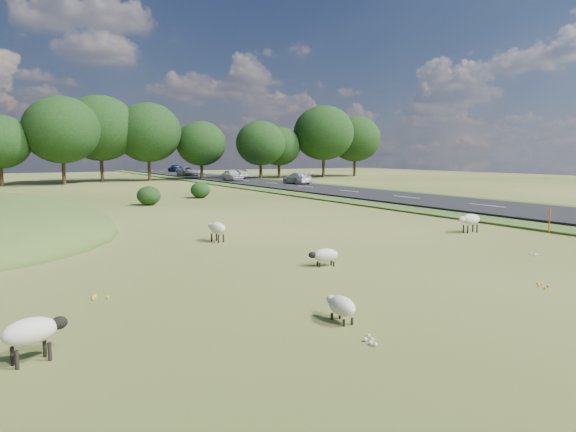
{
  "coord_description": "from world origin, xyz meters",
  "views": [
    {
      "loc": [
        -9.19,
        -15.79,
        3.74
      ],
      "look_at": [
        2.0,
        4.0,
        1.0
      ],
      "focal_mm": 32.0,
      "sensor_mm": 36.0,
      "label": 1
    }
  ],
  "objects_px": {
    "car_3": "(175,168)",
    "car_5": "(232,175)",
    "sheep_1": "(32,331)",
    "sheep_4": "(217,228)",
    "sheep_0": "(325,255)",
    "sheep_2": "(470,220)",
    "car_4": "(188,171)",
    "marker_post": "(549,221)",
    "sheep_3": "(341,306)",
    "car_0": "(240,174)",
    "car_2": "(297,178)"
  },
  "relations": [
    {
      "from": "car_4",
      "to": "car_2",
      "type": "bearing_deg",
      "value": -82.55
    },
    {
      "from": "car_3",
      "to": "car_4",
      "type": "height_order",
      "value": "car_4"
    },
    {
      "from": "marker_post",
      "to": "sheep_3",
      "type": "xyz_separation_m",
      "value": [
        -16.18,
        -5.78,
        -0.23
      ]
    },
    {
      "from": "sheep_1",
      "to": "sheep_4",
      "type": "height_order",
      "value": "sheep_4"
    },
    {
      "from": "car_5",
      "to": "car_2",
      "type": "bearing_deg",
      "value": -70.35
    },
    {
      "from": "marker_post",
      "to": "car_5",
      "type": "bearing_deg",
      "value": 84.6
    },
    {
      "from": "car_3",
      "to": "sheep_0",
      "type": "bearing_deg",
      "value": 75.96
    },
    {
      "from": "car_2",
      "to": "car_4",
      "type": "relative_size",
      "value": 0.89
    },
    {
      "from": "car_5",
      "to": "sheep_0",
      "type": "bearing_deg",
      "value": -109.95
    },
    {
      "from": "car_5",
      "to": "sheep_4",
      "type": "bearing_deg",
      "value": -114.12
    },
    {
      "from": "sheep_3",
      "to": "sheep_4",
      "type": "xyz_separation_m",
      "value": [
        1.54,
        11.35,
        0.22
      ]
    },
    {
      "from": "sheep_3",
      "to": "car_5",
      "type": "xyz_separation_m",
      "value": [
        20.77,
        54.31,
        0.62
      ]
    },
    {
      "from": "sheep_3",
      "to": "sheep_4",
      "type": "bearing_deg",
      "value": -5.1
    },
    {
      "from": "car_0",
      "to": "car_5",
      "type": "distance_m",
      "value": 7.16
    },
    {
      "from": "sheep_1",
      "to": "car_3",
      "type": "relative_size",
      "value": 0.25
    },
    {
      "from": "sheep_1",
      "to": "car_4",
      "type": "distance_m",
      "value": 76.7
    },
    {
      "from": "sheep_2",
      "to": "car_4",
      "type": "xyz_separation_m",
      "value": [
        7.72,
        64.93,
        0.33
      ]
    },
    {
      "from": "marker_post",
      "to": "car_0",
      "type": "bearing_deg",
      "value": 81.26
    },
    {
      "from": "sheep_1",
      "to": "car_2",
      "type": "bearing_deg",
      "value": 38.7
    },
    {
      "from": "sheep_1",
      "to": "car_5",
      "type": "relative_size",
      "value": 0.28
    },
    {
      "from": "marker_post",
      "to": "sheep_3",
      "type": "bearing_deg",
      "value": -160.33
    },
    {
      "from": "car_2",
      "to": "car_4",
      "type": "height_order",
      "value": "car_4"
    },
    {
      "from": "car_3",
      "to": "car_0",
      "type": "bearing_deg",
      "value": 90.0
    },
    {
      "from": "car_3",
      "to": "car_5",
      "type": "bearing_deg",
      "value": 84.21
    },
    {
      "from": "sheep_2",
      "to": "car_4",
      "type": "bearing_deg",
      "value": -93.81
    },
    {
      "from": "sheep_2",
      "to": "car_4",
      "type": "distance_m",
      "value": 65.39
    },
    {
      "from": "marker_post",
      "to": "car_4",
      "type": "relative_size",
      "value": 0.23
    },
    {
      "from": "car_3",
      "to": "car_5",
      "type": "distance_m",
      "value": 37.67
    },
    {
      "from": "marker_post",
      "to": "sheep_2",
      "type": "height_order",
      "value": "marker_post"
    },
    {
      "from": "marker_post",
      "to": "sheep_4",
      "type": "distance_m",
      "value": 15.66
    },
    {
      "from": "sheep_3",
      "to": "car_0",
      "type": "height_order",
      "value": "car_0"
    },
    {
      "from": "car_2",
      "to": "car_4",
      "type": "xyz_separation_m",
      "value": [
        -3.8,
        29.04,
        0.05
      ]
    },
    {
      "from": "sheep_3",
      "to": "car_0",
      "type": "distance_m",
      "value": 65.18
    },
    {
      "from": "car_0",
      "to": "car_4",
      "type": "xyz_separation_m",
      "value": [
        -3.8,
        12.34,
        0.11
      ]
    },
    {
      "from": "sheep_2",
      "to": "car_3",
      "type": "height_order",
      "value": "car_3"
    },
    {
      "from": "sheep_1",
      "to": "car_0",
      "type": "distance_m",
      "value": 66.95
    },
    {
      "from": "sheep_0",
      "to": "sheep_2",
      "type": "bearing_deg",
      "value": -151.69
    },
    {
      "from": "sheep_3",
      "to": "car_3",
      "type": "height_order",
      "value": "car_3"
    },
    {
      "from": "sheep_0",
      "to": "sheep_2",
      "type": "height_order",
      "value": "sheep_2"
    },
    {
      "from": "sheep_1",
      "to": "car_2",
      "type": "distance_m",
      "value": 52.67
    },
    {
      "from": "car_2",
      "to": "sheep_4",
      "type": "bearing_deg",
      "value": 54.52
    },
    {
      "from": "sheep_4",
      "to": "car_3",
      "type": "distance_m",
      "value": 83.67
    },
    {
      "from": "car_0",
      "to": "car_5",
      "type": "height_order",
      "value": "car_5"
    },
    {
      "from": "sheep_2",
      "to": "car_0",
      "type": "relative_size",
      "value": 0.34
    },
    {
      "from": "car_4",
      "to": "car_0",
      "type": "bearing_deg",
      "value": -72.88
    },
    {
      "from": "car_2",
      "to": "sheep_0",
      "type": "bearing_deg",
      "value": 60.7
    },
    {
      "from": "car_3",
      "to": "car_4",
      "type": "relative_size",
      "value": 0.94
    },
    {
      "from": "car_3",
      "to": "car_2",
      "type": "bearing_deg",
      "value": 90.0
    },
    {
      "from": "sheep_2",
      "to": "car_0",
      "type": "distance_m",
      "value": 53.84
    },
    {
      "from": "sheep_2",
      "to": "car_3",
      "type": "xyz_separation_m",
      "value": [
        11.52,
        84.01,
        0.32
      ]
    }
  ]
}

